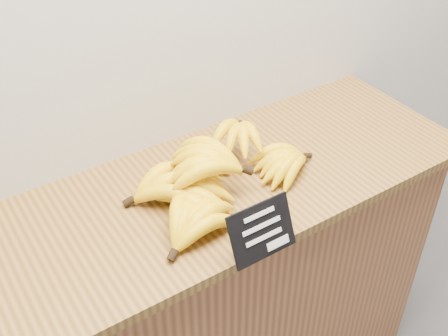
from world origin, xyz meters
TOP-DOWN VIEW (x-y plane):
  - counter at (0.08, 2.75)m, footprint 1.35×0.50m
  - counter_top at (0.08, 2.75)m, footprint 1.49×0.54m
  - chalkboard_sign at (0.04, 2.48)m, footprint 0.17×0.06m
  - banana_pile at (0.05, 2.73)m, footprint 0.53×0.34m

SIDE VIEW (x-z plane):
  - counter at x=0.08m, z-range 0.00..0.90m
  - counter_top at x=0.08m, z-range 0.90..0.93m
  - banana_pile at x=0.05m, z-range 0.91..1.05m
  - chalkboard_sign at x=0.04m, z-range 0.93..1.06m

